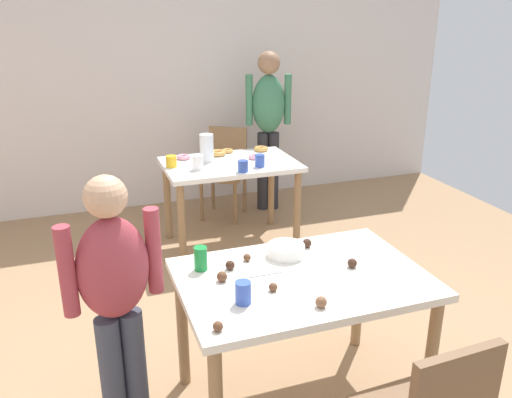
# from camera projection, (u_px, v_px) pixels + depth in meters

# --- Properties ---
(ground_plane) EXTENTS (6.40, 6.40, 0.00)m
(ground_plane) POSITION_uv_depth(u_px,v_px,m) (278.00, 390.00, 2.89)
(ground_plane) COLOR #9E7A56
(wall_back) EXTENTS (6.40, 0.10, 2.60)m
(wall_back) POSITION_uv_depth(u_px,v_px,m) (162.00, 79.00, 5.28)
(wall_back) COLOR silver
(wall_back) RESTS_ON ground_plane
(dining_table_near) EXTENTS (1.20, 0.81, 0.75)m
(dining_table_near) POSITION_uv_depth(u_px,v_px,m) (302.00, 293.00, 2.60)
(dining_table_near) COLOR silver
(dining_table_near) RESTS_ON ground_plane
(dining_table_far) EXTENTS (1.11, 0.74, 0.75)m
(dining_table_far) POSITION_uv_depth(u_px,v_px,m) (230.00, 175.00, 4.47)
(dining_table_far) COLOR white
(dining_table_far) RESTS_ON ground_plane
(chair_far_table) EXTENTS (0.55, 0.55, 0.87)m
(chair_far_table) POSITION_uv_depth(u_px,v_px,m) (225.00, 166.00, 5.20)
(chair_far_table) COLOR olive
(chair_far_table) RESTS_ON ground_plane
(person_girl_near) EXTENTS (0.45, 0.26, 1.34)m
(person_girl_near) POSITION_uv_depth(u_px,v_px,m) (116.00, 294.00, 2.33)
(person_girl_near) COLOR #383D4C
(person_girl_near) RESTS_ON ground_plane
(person_adult_far) EXTENTS (0.45, 0.26, 1.59)m
(person_adult_far) POSITION_uv_depth(u_px,v_px,m) (268.00, 117.00, 5.18)
(person_adult_far) COLOR #28282D
(person_adult_far) RESTS_ON ground_plane
(mixing_bowl) EXTENTS (0.20, 0.20, 0.06)m
(mixing_bowl) POSITION_uv_depth(u_px,v_px,m) (286.00, 250.00, 2.76)
(mixing_bowl) COLOR white
(mixing_bowl) RESTS_ON dining_table_near
(soda_can) EXTENTS (0.07, 0.07, 0.12)m
(soda_can) POSITION_uv_depth(u_px,v_px,m) (201.00, 258.00, 2.60)
(soda_can) COLOR #198438
(soda_can) RESTS_ON dining_table_near
(fork_near) EXTENTS (0.17, 0.02, 0.01)m
(fork_near) POSITION_uv_depth(u_px,v_px,m) (265.00, 274.00, 2.57)
(fork_near) COLOR silver
(fork_near) RESTS_ON dining_table_near
(cup_near_0) EXTENTS (0.07, 0.07, 0.10)m
(cup_near_0) POSITION_uv_depth(u_px,v_px,m) (243.00, 293.00, 2.31)
(cup_near_0) COLOR #3351B2
(cup_near_0) RESTS_ON dining_table_near
(cake_ball_0) EXTENTS (0.04, 0.04, 0.04)m
(cake_ball_0) POSITION_uv_depth(u_px,v_px,m) (218.00, 326.00, 2.12)
(cake_ball_0) COLOR brown
(cake_ball_0) RESTS_ON dining_table_near
(cake_ball_1) EXTENTS (0.05, 0.05, 0.05)m
(cake_ball_1) POSITION_uv_depth(u_px,v_px,m) (352.00, 263.00, 2.64)
(cake_ball_1) COLOR #3D2319
(cake_ball_1) RESTS_ON dining_table_near
(cake_ball_2) EXTENTS (0.05, 0.05, 0.05)m
(cake_ball_2) POSITION_uv_depth(u_px,v_px,m) (222.00, 277.00, 2.50)
(cake_ball_2) COLOR brown
(cake_ball_2) RESTS_ON dining_table_near
(cake_ball_3) EXTENTS (0.05, 0.05, 0.05)m
(cake_ball_3) POSITION_uv_depth(u_px,v_px,m) (321.00, 302.00, 2.29)
(cake_ball_3) COLOR brown
(cake_ball_3) RESTS_ON dining_table_near
(cake_ball_4) EXTENTS (0.05, 0.05, 0.05)m
(cake_ball_4) POSITION_uv_depth(u_px,v_px,m) (230.00, 265.00, 2.62)
(cake_ball_4) COLOR #3D2319
(cake_ball_4) RESTS_ON dining_table_near
(cake_ball_5) EXTENTS (0.05, 0.05, 0.05)m
(cake_ball_5) POSITION_uv_depth(u_px,v_px,m) (307.00, 243.00, 2.86)
(cake_ball_5) COLOR #3D2319
(cake_ball_5) RESTS_ON dining_table_near
(cake_ball_6) EXTENTS (0.04, 0.04, 0.04)m
(cake_ball_6) POSITION_uv_depth(u_px,v_px,m) (273.00, 287.00, 2.42)
(cake_ball_6) COLOR brown
(cake_ball_6) RESTS_ON dining_table_near
(cake_ball_7) EXTENTS (0.04, 0.04, 0.04)m
(cake_ball_7) POSITION_uv_depth(u_px,v_px,m) (247.00, 257.00, 2.71)
(cake_ball_7) COLOR brown
(cake_ball_7) RESTS_ON dining_table_near
(pitcher_far) EXTENTS (0.12, 0.12, 0.23)m
(pitcher_far) POSITION_uv_depth(u_px,v_px,m) (207.00, 148.00, 4.43)
(pitcher_far) COLOR white
(pitcher_far) RESTS_ON dining_table_far
(cup_far_0) EXTENTS (0.09, 0.09, 0.09)m
(cup_far_0) POSITION_uv_depth(u_px,v_px,m) (171.00, 161.00, 4.29)
(cup_far_0) COLOR yellow
(cup_far_0) RESTS_ON dining_table_far
(cup_far_1) EXTENTS (0.08, 0.08, 0.10)m
(cup_far_1) POSITION_uv_depth(u_px,v_px,m) (260.00, 161.00, 4.29)
(cup_far_1) COLOR #3351B2
(cup_far_1) RESTS_ON dining_table_far
(cup_far_2) EXTENTS (0.08, 0.08, 0.09)m
(cup_far_2) POSITION_uv_depth(u_px,v_px,m) (243.00, 166.00, 4.16)
(cup_far_2) COLOR #3351B2
(cup_far_2) RESTS_ON dining_table_far
(cup_far_3) EXTENTS (0.09, 0.09, 0.11)m
(cup_far_3) POSITION_uv_depth(u_px,v_px,m) (198.00, 162.00, 4.22)
(cup_far_3) COLOR white
(cup_far_3) RESTS_ON dining_table_far
(donut_far_0) EXTENTS (0.13, 0.13, 0.04)m
(donut_far_0) POSITION_uv_depth(u_px,v_px,m) (261.00, 149.00, 4.77)
(donut_far_0) COLOR gold
(donut_far_0) RESTS_ON dining_table_far
(donut_far_1) EXTENTS (0.12, 0.12, 0.04)m
(donut_far_1) POSITION_uv_depth(u_px,v_px,m) (184.00, 157.00, 4.52)
(donut_far_1) COLOR pink
(donut_far_1) RESTS_ON dining_table_far
(donut_far_2) EXTENTS (0.14, 0.14, 0.04)m
(donut_far_2) POSITION_uv_depth(u_px,v_px,m) (218.00, 153.00, 4.63)
(donut_far_2) COLOR gold
(donut_far_2) RESTS_ON dining_table_far
(donut_far_3) EXTENTS (0.10, 0.10, 0.03)m
(donut_far_3) POSITION_uv_depth(u_px,v_px,m) (228.00, 151.00, 4.72)
(donut_far_3) COLOR gold
(donut_far_3) RESTS_ON dining_table_far
(donut_far_4) EXTENTS (0.12, 0.12, 0.03)m
(donut_far_4) POSITION_uv_depth(u_px,v_px,m) (255.00, 157.00, 4.53)
(donut_far_4) COLOR pink
(donut_far_4) RESTS_ON dining_table_far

